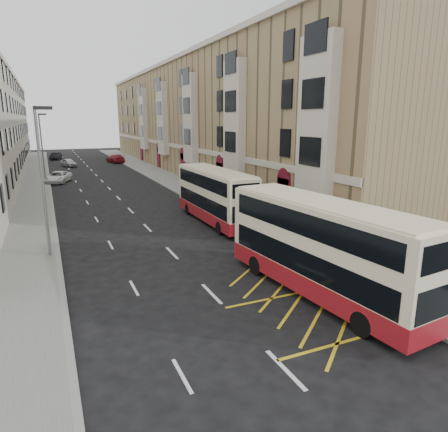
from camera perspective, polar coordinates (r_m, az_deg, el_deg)
name	(u,v)px	position (r m, az deg, el deg)	size (l,w,h in m)	color
ground	(254,338)	(14.72, 4.37, -16.96)	(200.00, 200.00, 0.00)	black
pavement_right	(189,188)	(44.08, -4.97, 3.95)	(4.00, 120.00, 0.15)	slate
pavement_left	(34,200)	(41.79, -25.49, 2.12)	(3.00, 120.00, 0.15)	slate
kerb_right	(172,190)	(43.48, -7.46, 3.75)	(0.25, 120.00, 0.15)	gray
kerb_left	(51,198)	(41.76, -23.44, 2.31)	(0.25, 120.00, 0.15)	gray
road_markings	(97,176)	(56.92, -17.69, 5.48)	(10.00, 110.00, 0.01)	silver
terrace_right	(198,119)	(60.25, -3.69, 13.68)	(10.75, 79.00, 15.25)	#907C53
bus_shelter	(438,252)	(18.77, 28.25, -4.59)	(1.65, 4.25, 2.70)	black
guard_railing	(307,246)	(21.92, 11.73, -4.23)	(0.06, 6.56, 1.01)	#B9140E
street_lamp_near	(43,175)	(23.28, -24.49, 5.41)	(0.93, 0.18, 8.00)	slate
street_lamp_far	(42,144)	(53.18, -24.55, 9.39)	(0.93, 0.18, 8.00)	slate
double_decker_front	(322,249)	(17.54, 13.80, -4.54)	(3.39, 10.65, 4.18)	#F5E8BD
double_decker_rear	(215,196)	(29.36, -1.30, 2.91)	(2.35, 9.89, 3.93)	#F5E8BD
pedestrian_near	(378,263)	(19.62, 21.18, -6.27)	(0.70, 0.46, 1.91)	black
pedestrian_mid	(382,247)	(22.58, 21.68, -4.12)	(0.79, 0.62, 1.63)	black
pedestrian_far	(306,236)	(22.94, 11.61, -2.83)	(1.09, 0.46, 1.87)	black
white_van	(58,177)	(52.37, -22.60, 5.15)	(2.22, 4.82, 1.34)	white
car_silver	(69,163)	(69.54, -21.29, 7.12)	(1.54, 3.83, 1.30)	#B7B8BE
car_dark	(56,156)	(82.78, -22.89, 7.91)	(1.45, 4.17, 1.37)	black
car_red	(116,158)	(73.51, -15.24, 7.93)	(2.05, 5.05, 1.47)	maroon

